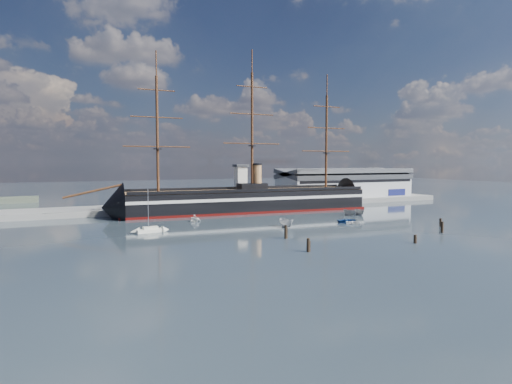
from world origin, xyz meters
name	(u,v)px	position (x,y,z in m)	size (l,w,h in m)	color
ground	(272,218)	(0.00, 40.00, 0.00)	(600.00, 600.00, 0.00)	#1E2931
quay	(254,206)	(10.00, 76.00, 0.00)	(180.00, 18.00, 2.00)	slate
warehouse	(345,184)	(58.00, 80.00, 7.98)	(63.00, 21.00, 11.60)	#B7BABC
quay_tower	(241,183)	(3.00, 73.00, 9.75)	(5.00, 5.00, 15.00)	silver
warship	(243,201)	(-1.77, 60.00, 4.04)	(113.34, 21.63, 53.94)	black
sailboat	(150,230)	(-40.94, 28.64, 0.71)	(7.19, 2.82, 11.20)	silver
motorboat_a	(286,227)	(-5.11, 21.70, 0.00)	(7.50, 2.75, 3.00)	silver
motorboat_b	(347,222)	(15.88, 22.13, 0.00)	(3.67, 1.47, 1.71)	navy
motorboat_c	(360,215)	(30.95, 35.22, 0.00)	(5.88, 2.16, 2.35)	gray
motorboat_d	(195,222)	(-24.80, 43.01, 0.00)	(6.59, 2.86, 2.42)	white
motorboat_e	(353,224)	(15.91, 19.36, 0.00)	(2.64, 1.05, 1.23)	silver
motorboat_f	(350,215)	(27.18, 35.63, 0.00)	(6.19, 2.27, 2.48)	gray
piling_near_left	(308,252)	(-16.94, -8.52, 0.00)	(0.64, 0.64, 3.49)	black
piling_near_mid	(415,243)	(9.42, -10.78, 0.00)	(0.64, 0.64, 2.61)	black
piling_near_right	(442,233)	(26.60, -2.93, 0.00)	(0.64, 0.64, 3.54)	black
piling_far_right	(440,226)	(34.79, 4.86, 0.00)	(0.64, 0.64, 2.96)	black
piling_extra	(286,239)	(-13.79, 6.48, 0.00)	(0.64, 0.64, 3.83)	black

